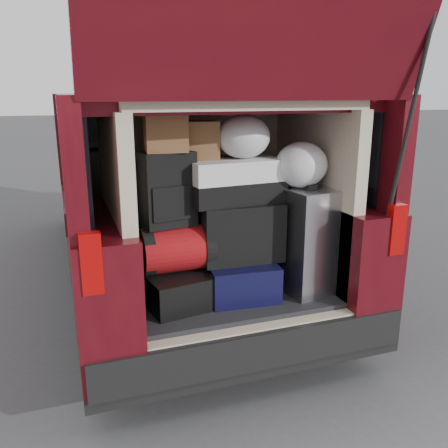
{
  "coord_description": "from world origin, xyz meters",
  "views": [
    {
      "loc": [
        -0.96,
        -2.5,
        1.79
      ],
      "look_at": [
        -0.02,
        0.2,
        0.99
      ],
      "focal_mm": 38.0,
      "sensor_mm": 36.0,
      "label": 1
    }
  ],
  "objects_px": {
    "red_duffel": "(177,249)",
    "backpack": "(167,189)",
    "black_soft_case": "(240,231)",
    "navy_hardshell": "(237,275)",
    "black_hardshell": "(173,286)",
    "silver_roller": "(301,239)",
    "twotone_duffel": "(234,181)"
  },
  "relations": [
    {
      "from": "silver_roller",
      "to": "red_duffel",
      "type": "relative_size",
      "value": 1.59
    },
    {
      "from": "navy_hardshell",
      "to": "silver_roller",
      "type": "relative_size",
      "value": 0.77
    },
    {
      "from": "black_soft_case",
      "to": "black_hardshell",
      "type": "bearing_deg",
      "value": -176.86
    },
    {
      "from": "black_soft_case",
      "to": "backpack",
      "type": "xyz_separation_m",
      "value": [
        -0.45,
        0.03,
        0.29
      ]
    },
    {
      "from": "navy_hardshell",
      "to": "silver_roller",
      "type": "height_order",
      "value": "silver_roller"
    },
    {
      "from": "black_soft_case",
      "to": "silver_roller",
      "type": "bearing_deg",
      "value": -7.28
    },
    {
      "from": "navy_hardshell",
      "to": "backpack",
      "type": "bearing_deg",
      "value": -179.56
    },
    {
      "from": "black_hardshell",
      "to": "backpack",
      "type": "bearing_deg",
      "value": 95.38
    },
    {
      "from": "black_hardshell",
      "to": "navy_hardshell",
      "type": "xyz_separation_m",
      "value": [
        0.42,
        0.0,
        0.01
      ]
    },
    {
      "from": "navy_hardshell",
      "to": "silver_roller",
      "type": "xyz_separation_m",
      "value": [
        0.41,
        -0.06,
        0.22
      ]
    },
    {
      "from": "silver_roller",
      "to": "backpack",
      "type": "xyz_separation_m",
      "value": [
        -0.84,
        0.1,
        0.36
      ]
    },
    {
      "from": "silver_roller",
      "to": "twotone_duffel",
      "type": "height_order",
      "value": "twotone_duffel"
    },
    {
      "from": "silver_roller",
      "to": "twotone_duffel",
      "type": "bearing_deg",
      "value": 157.4
    },
    {
      "from": "silver_roller",
      "to": "black_soft_case",
      "type": "height_order",
      "value": "silver_roller"
    },
    {
      "from": "red_duffel",
      "to": "backpack",
      "type": "xyz_separation_m",
      "value": [
        -0.04,
        0.04,
        0.36
      ]
    },
    {
      "from": "navy_hardshell",
      "to": "black_soft_case",
      "type": "relative_size",
      "value": 1.02
    },
    {
      "from": "black_hardshell",
      "to": "twotone_duffel",
      "type": "xyz_separation_m",
      "value": [
        0.41,
        0.04,
        0.62
      ]
    },
    {
      "from": "black_hardshell",
      "to": "backpack",
      "type": "distance_m",
      "value": 0.6
    },
    {
      "from": "navy_hardshell",
      "to": "red_duffel",
      "type": "xyz_separation_m",
      "value": [
        -0.4,
        -0.01,
        0.23
      ]
    },
    {
      "from": "navy_hardshell",
      "to": "backpack",
      "type": "relative_size",
      "value": 1.18
    },
    {
      "from": "black_soft_case",
      "to": "backpack",
      "type": "relative_size",
      "value": 1.15
    },
    {
      "from": "red_duffel",
      "to": "black_soft_case",
      "type": "xyz_separation_m",
      "value": [
        0.41,
        0.01,
        0.07
      ]
    },
    {
      "from": "backpack",
      "to": "twotone_duffel",
      "type": "height_order",
      "value": "backpack"
    },
    {
      "from": "black_soft_case",
      "to": "backpack",
      "type": "bearing_deg",
      "value": 178.7
    },
    {
      "from": "navy_hardshell",
      "to": "twotone_duffel",
      "type": "relative_size",
      "value": 0.87
    },
    {
      "from": "black_hardshell",
      "to": "red_duffel",
      "type": "xyz_separation_m",
      "value": [
        0.03,
        -0.01,
        0.24
      ]
    },
    {
      "from": "red_duffel",
      "to": "twotone_duffel",
      "type": "relative_size",
      "value": 0.72
    },
    {
      "from": "twotone_duffel",
      "to": "black_hardshell",
      "type": "bearing_deg",
      "value": -178.95
    },
    {
      "from": "black_hardshell",
      "to": "black_soft_case",
      "type": "relative_size",
      "value": 1.0
    },
    {
      "from": "black_hardshell",
      "to": "silver_roller",
      "type": "height_order",
      "value": "silver_roller"
    },
    {
      "from": "navy_hardshell",
      "to": "black_soft_case",
      "type": "distance_m",
      "value": 0.29
    },
    {
      "from": "black_hardshell",
      "to": "navy_hardshell",
      "type": "height_order",
      "value": "navy_hardshell"
    }
  ]
}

